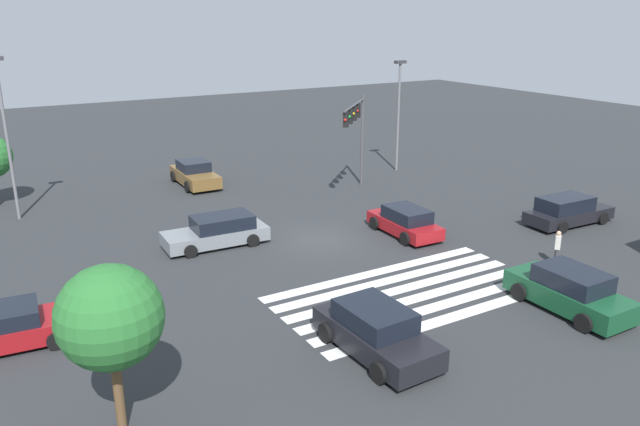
{
  "coord_description": "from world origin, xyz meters",
  "views": [
    {
      "loc": [
        -14.48,
        -24.48,
        10.52
      ],
      "look_at": [
        0.0,
        0.0,
        1.36
      ],
      "focal_mm": 35.0,
      "sensor_mm": 36.0,
      "label": 1
    }
  ],
  "objects": [
    {
      "name": "car_4",
      "position": [
        -1.73,
        12.8,
        0.71
      ],
      "size": [
        2.25,
        4.78,
        1.55
      ],
      "rotation": [
        0.0,
        0.0,
        -1.59
      ],
      "color": "brown",
      "rests_on": "ground_plane"
    },
    {
      "name": "pedestrian",
      "position": [
        7.26,
        -7.97,
        0.87
      ],
      "size": [
        0.41,
        0.41,
        1.57
      ],
      "rotation": [
        0.0,
        0.0,
        2.31
      ],
      "color": "#38383D",
      "rests_on": "ground_plane"
    },
    {
      "name": "car_0",
      "position": [
        -4.52,
        1.86,
        0.68
      ],
      "size": [
        4.93,
        2.31,
        1.43
      ],
      "rotation": [
        0.0,
        0.0,
        3.1
      ],
      "color": "gray",
      "rests_on": "ground_plane"
    },
    {
      "name": "street_light_pole_b",
      "position": [
        11.74,
        9.36,
        4.53
      ],
      "size": [
        0.8,
        0.36,
        7.5
      ],
      "color": "slate",
      "rests_on": "ground_plane"
    },
    {
      "name": "car_1",
      "position": [
        4.0,
        -1.51,
        0.67
      ],
      "size": [
        2.1,
        4.27,
        1.41
      ],
      "rotation": [
        0.0,
        0.0,
        1.54
      ],
      "color": "maroon",
      "rests_on": "ground_plane"
    },
    {
      "name": "street_light_pole_a",
      "position": [
        -12.23,
        10.99,
        5.04
      ],
      "size": [
        0.8,
        0.36,
        8.46
      ],
      "color": "slate",
      "rests_on": "ground_plane"
    },
    {
      "name": "car_6",
      "position": [
        4.1,
        -11.13,
        0.76
      ],
      "size": [
        2.16,
        4.68,
        1.62
      ],
      "rotation": [
        0.0,
        0.0,
        1.57
      ],
      "color": "#144728",
      "rests_on": "ground_plane"
    },
    {
      "name": "car_2",
      "position": [
        12.26,
        -4.52,
        0.72
      ],
      "size": [
        4.9,
        2.21,
        1.5
      ],
      "rotation": [
        0.0,
        0.0,
        -0.04
      ],
      "color": "black",
      "rests_on": "ground_plane"
    },
    {
      "name": "tree_corner_a",
      "position": [
        -11.87,
        -9.78,
        3.27
      ],
      "size": [
        2.7,
        2.7,
        4.64
      ],
      "color": "brown",
      "rests_on": "ground_plane"
    },
    {
      "name": "ground_plane",
      "position": [
        0.0,
        0.0,
        0.0
      ],
      "size": [
        111.38,
        111.38,
        0.0
      ],
      "primitive_type": "plane",
      "color": "#2B2D30"
    },
    {
      "name": "car_5",
      "position": [
        -3.82,
        -9.99,
        0.76
      ],
      "size": [
        2.32,
        4.72,
        1.6
      ],
      "rotation": [
        0.0,
        0.0,
        -1.54
      ],
      "color": "black",
      "rests_on": "ground_plane"
    },
    {
      "name": "car_3",
      "position": [
        -13.93,
        -3.45,
        0.64
      ],
      "size": [
        4.3,
        2.42,
        1.36
      ],
      "rotation": [
        0.0,
        0.0,
        -0.08
      ],
      "color": "maroon",
      "rests_on": "ground_plane"
    },
    {
      "name": "crosswalk_markings",
      "position": [
        0.0,
        -7.05,
        0.0
      ],
      "size": [
        10.79,
        5.35,
        0.01
      ],
      "rotation": [
        0.0,
        0.0,
        1.57
      ],
      "color": "silver",
      "rests_on": "ground_plane"
    },
    {
      "name": "traffic_signal_mast",
      "position": [
        6.07,
        6.07,
        4.3
      ],
      "size": [
        3.87,
        3.87,
        5.68
      ],
      "rotation": [
        0.0,
        0.0,
        -2.36
      ],
      "color": "#47474C",
      "rests_on": "ground_plane"
    }
  ]
}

